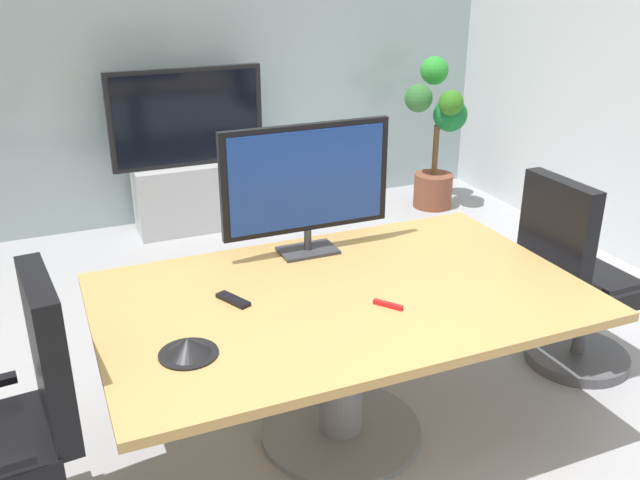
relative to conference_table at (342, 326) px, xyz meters
The scene contains 11 objects.
ground_plane 0.61m from the conference_table, 109.00° to the right, with size 7.78×7.78×0.00m, color #99999E.
wall_back_glass_partition 3.32m from the conference_table, 91.08° to the left, with size 5.72×0.10×2.80m, color #9EB2B7.
conference_table is the anchor object (origin of this frame).
office_chair_left 1.38m from the conference_table, behind, with size 0.62×0.59×1.09m.
office_chair_right 1.38m from the conference_table, ahead, with size 0.60×0.57×1.09m.
tv_monitor 0.71m from the conference_table, 86.83° to the left, with size 0.84×0.18×0.64m.
wall_display_unit 2.86m from the conference_table, 90.33° to the left, with size 1.20×0.36×1.31m.
potted_plant 3.31m from the conference_table, 50.82° to the left, with size 0.55×0.55×1.29m.
conference_phone 0.79m from the conference_table, 162.19° to the right, with size 0.22×0.22×0.07m.
remote_control 0.51m from the conference_table, 167.50° to the left, with size 0.05×0.17×0.02m, color black.
whiteboard_marker 0.29m from the conference_table, 58.88° to the right, with size 0.13×0.02×0.02m, color red.
Camera 1 is at (-1.07, -2.23, 2.10)m, focal length 38.59 mm.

